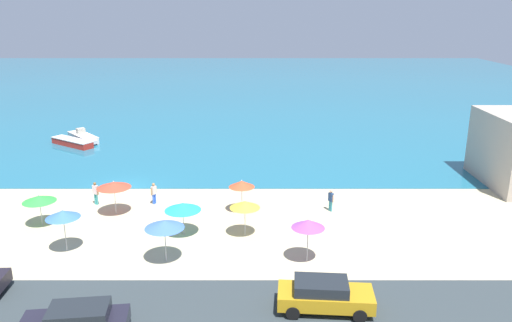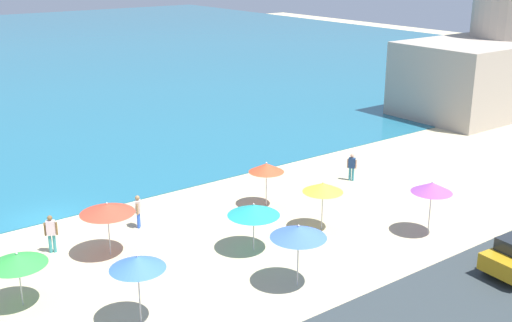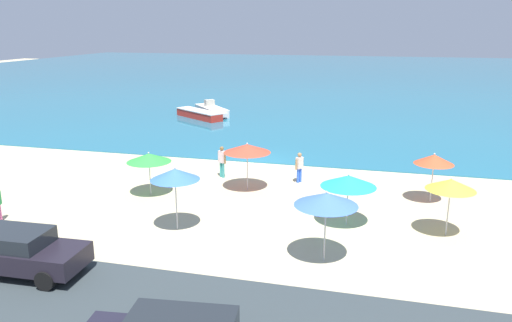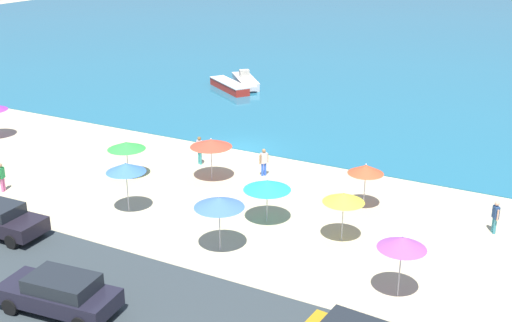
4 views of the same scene
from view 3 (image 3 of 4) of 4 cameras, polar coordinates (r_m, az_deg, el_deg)
ground_plane at (r=29.93m, az=-0.27°, el=-0.19°), size 160.00×160.00×0.00m
sea at (r=83.61m, az=9.49°, el=9.59°), size 150.00×110.00×0.05m
beach_umbrella_0 at (r=20.51m, az=10.53°, el=-2.26°), size 2.28×2.28×2.20m
beach_umbrella_1 at (r=24.35m, az=-12.15°, el=0.37°), size 2.12×2.12×2.14m
beach_umbrella_2 at (r=24.12m, az=19.68°, el=0.18°), size 1.80×1.80×2.37m
beach_umbrella_3 at (r=17.10m, az=8.03°, el=-4.34°), size 2.20×2.20×2.58m
beach_umbrella_4 at (r=19.83m, az=-9.24°, el=-1.50°), size 1.96×1.96×2.62m
beach_umbrella_5 at (r=20.46m, az=21.38°, el=-2.52°), size 1.88×1.88×2.38m
beach_umbrella_6 at (r=24.47m, az=-1.01°, el=1.46°), size 2.33×2.33×2.42m
bather_0 at (r=26.89m, az=-3.92°, el=0.11°), size 0.52×0.36×1.72m
bather_1 at (r=26.07m, az=4.98°, el=-0.55°), size 0.38×0.49×1.61m
parked_car_3 at (r=18.36m, az=-25.79°, el=-9.21°), size 4.59×1.98×1.48m
skiff_nearshore at (r=44.45m, az=-6.57°, el=5.35°), size 5.27×4.07×0.70m
skiff_offshore at (r=46.10m, az=-5.08°, el=5.79°), size 4.39×4.82×1.30m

